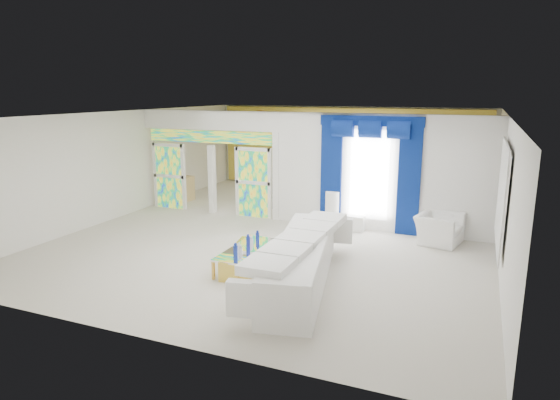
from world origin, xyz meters
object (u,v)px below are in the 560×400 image
at_px(coffee_table, 245,258).
at_px(grand_piano, 285,184).
at_px(armchair, 439,229).
at_px(console_table, 343,221).
at_px(white_sofa, 302,262).

height_order(coffee_table, grand_piano, grand_piano).
relative_size(coffee_table, armchair, 1.64).
bearing_deg(armchair, console_table, 95.02).
xyz_separation_m(white_sofa, armchair, (2.19, 3.54, -0.05)).
distance_m(coffee_table, grand_piano, 6.87).
height_order(console_table, armchair, armchair).
relative_size(white_sofa, console_table, 3.64).
bearing_deg(coffee_table, console_table, 72.88).
distance_m(coffee_table, armchair, 4.80).
distance_m(armchair, grand_piano, 6.31).
relative_size(armchair, grand_piano, 0.60).
xyz_separation_m(armchair, grand_piano, (-5.32, 3.39, 0.10)).
distance_m(console_table, armchair, 2.47).
bearing_deg(grand_piano, armchair, -28.50).
height_order(white_sofa, armchair, white_sofa).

